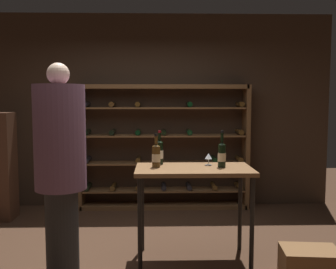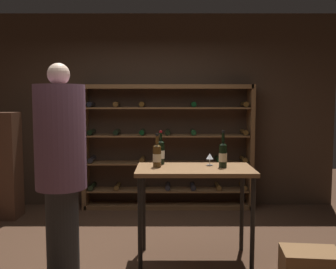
{
  "view_description": "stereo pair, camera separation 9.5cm",
  "coord_description": "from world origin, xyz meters",
  "px_view_note": "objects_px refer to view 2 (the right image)",
  "views": [
    {
      "loc": [
        0.14,
        -3.87,
        1.62
      ],
      "look_at": [
        0.25,
        0.18,
        1.25
      ],
      "focal_mm": 41.67,
      "sensor_mm": 36.0,
      "label": 1
    },
    {
      "loc": [
        0.23,
        -3.87,
        1.62
      ],
      "look_at": [
        0.25,
        0.18,
        1.25
      ],
      "focal_mm": 41.67,
      "sensor_mm": 36.0,
      "label": 2
    }
  ],
  "objects_px": {
    "display_cabinet": "(0,166)",
    "wine_bottle_red_label": "(159,152)",
    "wine_bottle_black_capsule": "(222,155)",
    "wine_rack": "(166,148)",
    "person_guest_plum_blouse": "(59,162)",
    "wine_glass_stemmed_right": "(208,157)",
    "wine_bottle_gold_foil": "(156,155)",
    "tasting_table": "(193,179)"
  },
  "relations": [
    {
      "from": "display_cabinet",
      "to": "person_guest_plum_blouse",
      "type": "bearing_deg",
      "value": -54.61
    },
    {
      "from": "wine_rack",
      "to": "tasting_table",
      "type": "distance_m",
      "value": 1.94
    },
    {
      "from": "wine_rack",
      "to": "wine_bottle_red_label",
      "type": "distance_m",
      "value": 1.71
    },
    {
      "from": "tasting_table",
      "to": "person_guest_plum_blouse",
      "type": "height_order",
      "value": "person_guest_plum_blouse"
    },
    {
      "from": "tasting_table",
      "to": "person_guest_plum_blouse",
      "type": "bearing_deg",
      "value": -160.47
    },
    {
      "from": "tasting_table",
      "to": "display_cabinet",
      "type": "xyz_separation_m",
      "value": [
        -2.52,
        1.42,
        -0.11
      ]
    },
    {
      "from": "wine_bottle_gold_foil",
      "to": "wine_bottle_black_capsule",
      "type": "bearing_deg",
      "value": -1.22
    },
    {
      "from": "person_guest_plum_blouse",
      "to": "display_cabinet",
      "type": "bearing_deg",
      "value": 142.2
    },
    {
      "from": "wine_rack",
      "to": "tasting_table",
      "type": "relative_size",
      "value": 2.18
    },
    {
      "from": "tasting_table",
      "to": "wine_bottle_gold_foil",
      "type": "bearing_deg",
      "value": 174.78
    },
    {
      "from": "tasting_table",
      "to": "person_guest_plum_blouse",
      "type": "distance_m",
      "value": 1.3
    },
    {
      "from": "tasting_table",
      "to": "display_cabinet",
      "type": "height_order",
      "value": "display_cabinet"
    },
    {
      "from": "wine_bottle_red_label",
      "to": "tasting_table",
      "type": "bearing_deg",
      "value": -32.09
    },
    {
      "from": "wine_bottle_red_label",
      "to": "wine_glass_stemmed_right",
      "type": "distance_m",
      "value": 0.51
    },
    {
      "from": "wine_bottle_gold_foil",
      "to": "wine_bottle_black_capsule",
      "type": "xyz_separation_m",
      "value": [
        0.65,
        -0.01,
        0.01
      ]
    },
    {
      "from": "person_guest_plum_blouse",
      "to": "wine_glass_stemmed_right",
      "type": "relative_size",
      "value": 15.62
    },
    {
      "from": "wine_rack",
      "to": "display_cabinet",
      "type": "relative_size",
      "value": 1.74
    },
    {
      "from": "person_guest_plum_blouse",
      "to": "display_cabinet",
      "type": "height_order",
      "value": "person_guest_plum_blouse"
    },
    {
      "from": "display_cabinet",
      "to": "wine_bottle_gold_foil",
      "type": "distance_m",
      "value": 2.58
    },
    {
      "from": "person_guest_plum_blouse",
      "to": "wine_bottle_black_capsule",
      "type": "xyz_separation_m",
      "value": [
        1.48,
        0.45,
        0.0
      ]
    },
    {
      "from": "wine_bottle_black_capsule",
      "to": "wine_glass_stemmed_right",
      "type": "distance_m",
      "value": 0.17
    },
    {
      "from": "person_guest_plum_blouse",
      "to": "wine_bottle_gold_foil",
      "type": "relative_size",
      "value": 5.79
    },
    {
      "from": "tasting_table",
      "to": "wine_glass_stemmed_right",
      "type": "bearing_deg",
      "value": 39.63
    },
    {
      "from": "wine_bottle_gold_foil",
      "to": "wine_glass_stemmed_right",
      "type": "distance_m",
      "value": 0.55
    },
    {
      "from": "wine_rack",
      "to": "wine_glass_stemmed_right",
      "type": "bearing_deg",
      "value": -76.2
    },
    {
      "from": "display_cabinet",
      "to": "wine_bottle_red_label",
      "type": "xyz_separation_m",
      "value": [
        2.18,
        -1.21,
        0.35
      ]
    },
    {
      "from": "person_guest_plum_blouse",
      "to": "wine_bottle_red_label",
      "type": "relative_size",
      "value": 5.51
    },
    {
      "from": "wine_rack",
      "to": "tasting_table",
      "type": "bearing_deg",
      "value": -81.82
    },
    {
      "from": "wine_bottle_red_label",
      "to": "wine_bottle_black_capsule",
      "type": "xyz_separation_m",
      "value": [
        0.62,
        -0.19,
        -0.0
      ]
    },
    {
      "from": "tasting_table",
      "to": "wine_bottle_red_label",
      "type": "bearing_deg",
      "value": 147.91
    },
    {
      "from": "wine_rack",
      "to": "wine_bottle_black_capsule",
      "type": "bearing_deg",
      "value": -73.65
    },
    {
      "from": "wine_rack",
      "to": "tasting_table",
      "type": "xyz_separation_m",
      "value": [
        0.28,
        -1.91,
        -0.07
      ]
    },
    {
      "from": "display_cabinet",
      "to": "wine_bottle_gold_foil",
      "type": "relative_size",
      "value": 4.33
    },
    {
      "from": "wine_bottle_red_label",
      "to": "wine_glass_stemmed_right",
      "type": "height_order",
      "value": "wine_bottle_red_label"
    },
    {
      "from": "wine_bottle_black_capsule",
      "to": "display_cabinet",
      "type": "bearing_deg",
      "value": 153.38
    },
    {
      "from": "wine_bottle_black_capsule",
      "to": "wine_rack",
      "type": "bearing_deg",
      "value": 106.35
    },
    {
      "from": "wine_bottle_red_label",
      "to": "wine_rack",
      "type": "bearing_deg",
      "value": 87.88
    },
    {
      "from": "wine_rack",
      "to": "display_cabinet",
      "type": "xyz_separation_m",
      "value": [
        -2.24,
        -0.49,
        -0.18
      ]
    },
    {
      "from": "person_guest_plum_blouse",
      "to": "wine_bottle_gold_foil",
      "type": "bearing_deg",
      "value": 45.83
    },
    {
      "from": "wine_glass_stemmed_right",
      "to": "wine_bottle_gold_foil",
      "type": "bearing_deg",
      "value": -169.38
    },
    {
      "from": "display_cabinet",
      "to": "wine_glass_stemmed_right",
      "type": "bearing_deg",
      "value": -25.67
    },
    {
      "from": "display_cabinet",
      "to": "wine_glass_stemmed_right",
      "type": "distance_m",
      "value": 2.99
    }
  ]
}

